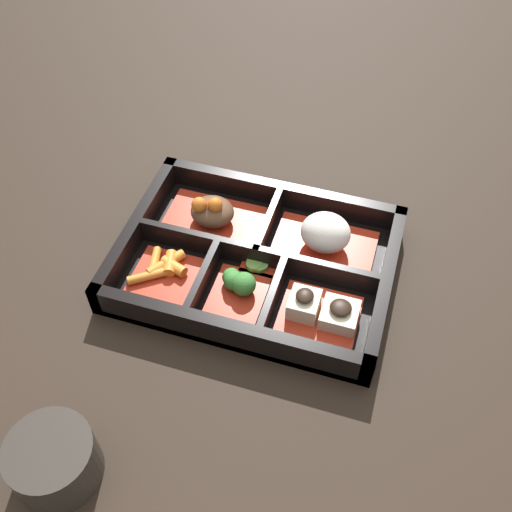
% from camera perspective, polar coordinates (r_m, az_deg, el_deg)
% --- Properties ---
extents(ground_plane, '(3.00, 3.00, 0.00)m').
position_cam_1_polar(ground_plane, '(0.72, 0.00, -1.28)').
color(ground_plane, black).
extents(bento_base, '(0.32, 0.23, 0.01)m').
position_cam_1_polar(bento_base, '(0.71, 0.00, -1.03)').
color(bento_base, black).
rests_on(bento_base, ground_plane).
extents(bento_rim, '(0.32, 0.23, 0.04)m').
position_cam_1_polar(bento_rim, '(0.70, -0.09, -0.38)').
color(bento_rim, black).
rests_on(bento_rim, ground_plane).
extents(bowl_stew, '(0.12, 0.08, 0.05)m').
position_cam_1_polar(bowl_stew, '(0.74, -4.20, 3.95)').
color(bowl_stew, '#B22D19').
rests_on(bowl_stew, bento_base).
extents(bowl_rice, '(0.12, 0.08, 0.05)m').
position_cam_1_polar(bowl_rice, '(0.71, 6.60, 1.86)').
color(bowl_rice, '#B22D19').
rests_on(bowl_rice, bento_base).
extents(bowl_carrots, '(0.08, 0.08, 0.02)m').
position_cam_1_polar(bowl_carrots, '(0.70, -8.70, -1.48)').
color(bowl_carrots, '#B22D19').
rests_on(bowl_carrots, bento_base).
extents(bowl_greens, '(0.06, 0.08, 0.03)m').
position_cam_1_polar(bowl_greens, '(0.67, -1.66, -2.92)').
color(bowl_greens, '#B22D19').
rests_on(bowl_greens, bento_base).
extents(bowl_tofu, '(0.09, 0.08, 0.04)m').
position_cam_1_polar(bowl_tofu, '(0.66, 6.24, -5.25)').
color(bowl_tofu, '#B22D19').
rests_on(bowl_tofu, bento_base).
extents(bowl_pickles, '(0.04, 0.04, 0.01)m').
position_cam_1_polar(bowl_pickles, '(0.70, 0.25, -0.87)').
color(bowl_pickles, '#B22D19').
rests_on(bowl_pickles, bento_base).
extents(tea_cup, '(0.08, 0.08, 0.05)m').
position_cam_1_polar(tea_cup, '(0.60, -18.70, -17.91)').
color(tea_cup, '#2D2823').
rests_on(tea_cup, ground_plane).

